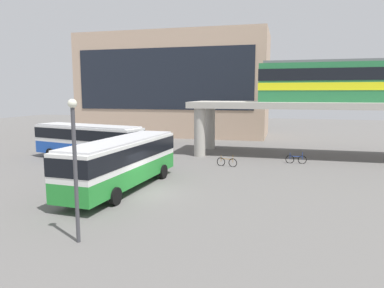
{
  "coord_description": "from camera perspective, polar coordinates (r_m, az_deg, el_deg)",
  "views": [
    {
      "loc": [
        7.89,
        -20.04,
        6.06
      ],
      "look_at": [
        1.03,
        6.46,
        2.2
      ],
      "focal_mm": 33.63,
      "sensor_mm": 36.0,
      "label": 1
    }
  ],
  "objects": [
    {
      "name": "ground_plane",
      "position": [
        31.64,
        -0.19,
        -3.01
      ],
      "size": [
        120.0,
        120.0,
        0.0
      ],
      "primitive_type": "plane",
      "color": "#605E5B"
    },
    {
      "name": "station_building",
      "position": [
        53.91,
        -2.81,
        9.29
      ],
      "size": [
        27.1,
        10.66,
        14.52
      ],
      "color": "tan",
      "rests_on": "ground_plane"
    },
    {
      "name": "elevated_platform",
      "position": [
        36.54,
        22.92,
        4.97
      ],
      "size": [
        28.87,
        6.49,
        5.25
      ],
      "color": "#ADA89E",
      "rests_on": "ground_plane"
    },
    {
      "name": "train",
      "position": [
        36.86,
        26.2,
        9.02
      ],
      "size": [
        19.64,
        2.96,
        3.84
      ],
      "color": "#26723F",
      "rests_on": "elevated_platform"
    },
    {
      "name": "bus_main",
      "position": [
        23.09,
        -10.94,
        -2.27
      ],
      "size": [
        3.34,
        11.19,
        3.22
      ],
      "color": "#268C33",
      "rests_on": "ground_plane"
    },
    {
      "name": "bus_secondary",
      "position": [
        34.07,
        -16.21,
        0.85
      ],
      "size": [
        11.33,
        5.07,
        3.22
      ],
      "color": "#1E4CB2",
      "rests_on": "ground_plane"
    },
    {
      "name": "bicycle_brown",
      "position": [
        30.26,
        5.55,
        -2.87
      ],
      "size": [
        1.77,
        0.39,
        1.04
      ],
      "color": "black",
      "rests_on": "ground_plane"
    },
    {
      "name": "bicycle_blue",
      "position": [
        32.65,
        16.17,
        -2.35
      ],
      "size": [
        1.79,
        0.13,
        1.04
      ],
      "color": "black",
      "rests_on": "ground_plane"
    },
    {
      "name": "lamp_post",
      "position": [
        15.05,
        -18.09,
        -2.23
      ],
      "size": [
        0.36,
        0.36,
        5.85
      ],
      "color": "#3F3F44",
      "rests_on": "ground_plane"
    }
  ]
}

